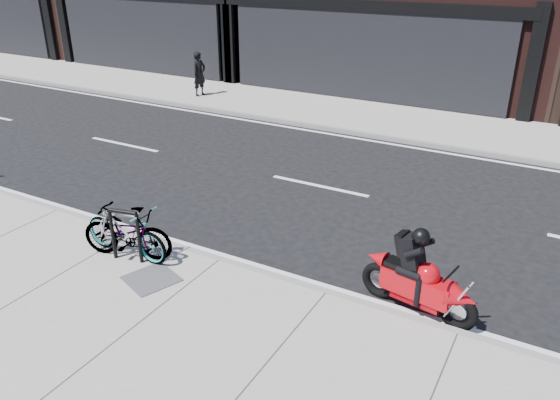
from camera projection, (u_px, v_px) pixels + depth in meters
The scene contains 9 objects.
ground at pixel (276, 221), 10.91m from camera, with size 120.00×120.00×0.00m, color black.
sidewalk_near at pixel (83, 372), 6.92m from camera, with size 60.00×6.00×0.13m, color gray.
sidewalk_far at pixel (399, 121), 17.03m from camera, with size 60.00×3.50×0.13m, color gray.
bike_rack at pixel (125, 231), 9.06m from camera, with size 0.55×0.17×0.94m.
bicycle_front at pixel (126, 231), 9.26m from camera, with size 0.61×1.74×0.92m, color gray.
bicycle_rear at pixel (127, 232), 9.19m from camera, with size 0.45×1.61×0.97m, color gray.
motorcycle at pixel (424, 281), 7.90m from camera, with size 1.85×0.68×1.39m.
pedestrian at pixel (199, 74), 19.41m from camera, with size 0.56×0.37×1.54m, color black.
utility_grate at pixel (151, 279), 8.74m from camera, with size 0.75×0.75×0.01m, color #4B4B4D.
Camera 1 is at (4.81, -8.47, 4.94)m, focal length 35.00 mm.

